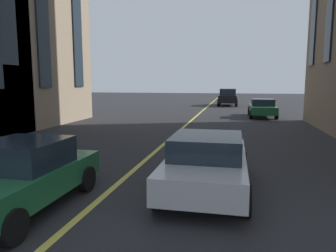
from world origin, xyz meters
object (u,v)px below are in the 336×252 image
object	(u,v)px
car_black_near	(228,97)
car_green_parked_a	(262,108)
car_green_parked_b	(20,175)
car_silver_mid	(207,161)

from	to	relation	value
car_black_near	car_green_parked_a	bearing A→B (deg)	-166.25
car_green_parked_a	car_black_near	bearing A→B (deg)	13.75
car_green_parked_b	car_black_near	size ratio (longest dim) A/B	0.83
car_silver_mid	car_green_parked_b	distance (m)	4.13
car_green_parked_b	car_green_parked_a	bearing A→B (deg)	-18.26
car_green_parked_a	car_green_parked_b	distance (m)	20.02
car_silver_mid	car_green_parked_a	bearing A→B (deg)	-8.76
car_silver_mid	car_green_parked_b	xyz separation A→B (m)	(-1.94, 3.64, -0.00)
car_silver_mid	car_green_parked_a	world-z (taller)	same
car_silver_mid	car_green_parked_a	xyz separation A→B (m)	(17.06, -2.63, 0.00)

